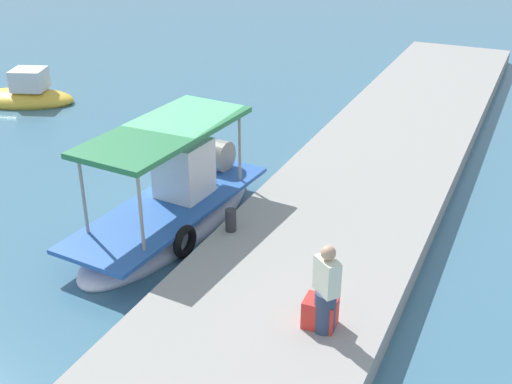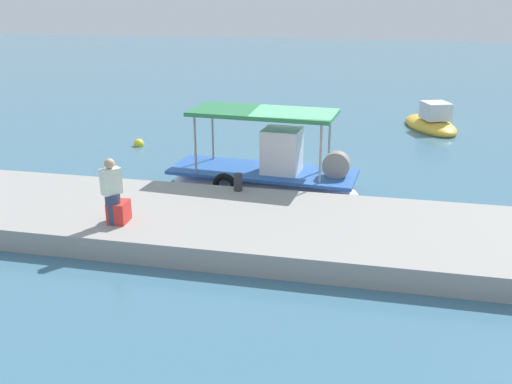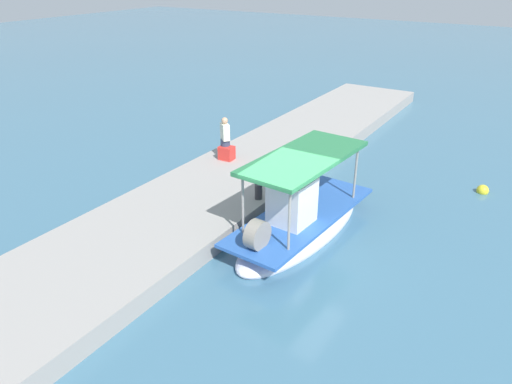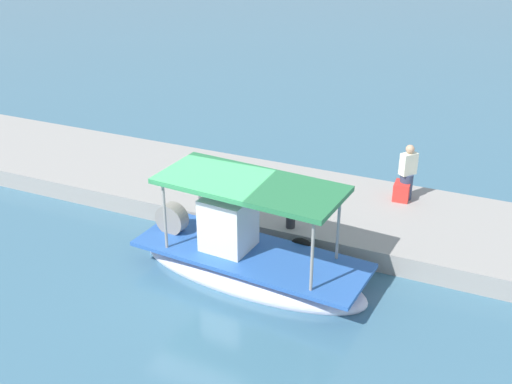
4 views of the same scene
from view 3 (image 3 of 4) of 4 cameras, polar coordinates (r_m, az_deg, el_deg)
ground_plane at (r=13.82m, az=4.85°, el=-6.96°), size 120.00×120.00×0.00m
dock_quay at (r=15.57m, az=-7.92°, el=-1.97°), size 36.00×4.20×0.55m
main_fishing_boat at (r=14.43m, az=5.17°, el=-3.40°), size 6.05×2.37×2.84m
fisherman_near_bollard at (r=18.47m, az=-3.65°, el=6.13°), size 0.50×0.52×1.62m
mooring_bollard at (r=15.35m, az=0.29°, el=0.05°), size 0.24×0.24×0.49m
cargo_crate at (r=18.52m, az=-3.47°, el=4.61°), size 0.46×0.56×0.52m
marker_buoy at (r=18.89m, az=25.11°, el=0.17°), size 0.41×0.41×0.41m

